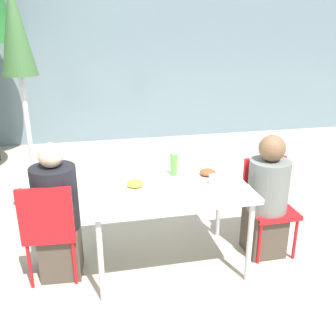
{
  "coord_description": "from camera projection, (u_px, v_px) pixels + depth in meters",
  "views": [
    {
      "loc": [
        -0.6,
        -2.73,
        1.93
      ],
      "look_at": [
        0.0,
        0.0,
        0.89
      ],
      "focal_mm": 40.0,
      "sensor_mm": 36.0,
      "label": 1
    }
  ],
  "objects": [
    {
      "name": "ground_plane",
      "position": [
        168.0,
        263.0,
        3.29
      ],
      "size": [
        24.0,
        24.0,
        0.0
      ],
      "primitive_type": "plane",
      "color": "#B2A893"
    },
    {
      "name": "bottle",
      "position": [
        174.0,
        164.0,
        3.22
      ],
      "size": [
        0.06,
        0.06,
        0.21
      ],
      "color": "#51A338",
      "rests_on": "dining_table"
    },
    {
      "name": "dining_table",
      "position": [
        168.0,
        192.0,
        3.05
      ],
      "size": [
        1.28,
        0.84,
        0.74
      ],
      "color": "white",
      "rests_on": "ground"
    },
    {
      "name": "drinking_cup",
      "position": [
        214.0,
        180.0,
        3.02
      ],
      "size": [
        0.08,
        0.08,
        0.08
      ],
      "color": "silver",
      "rests_on": "dining_table"
    },
    {
      "name": "plate_1",
      "position": [
        208.0,
        174.0,
        3.2
      ],
      "size": [
        0.25,
        0.25,
        0.07
      ],
      "color": "white",
      "rests_on": "dining_table"
    },
    {
      "name": "closed_umbrella",
      "position": [
        18.0,
        55.0,
        3.12
      ],
      "size": [
        0.36,
        0.36,
        2.31
      ],
      "color": "#333333",
      "rests_on": "ground"
    },
    {
      "name": "plate_0",
      "position": [
        135.0,
        185.0,
        2.97
      ],
      "size": [
        0.25,
        0.25,
        0.07
      ],
      "color": "white",
      "rests_on": "dining_table"
    },
    {
      "name": "salad_bowl",
      "position": [
        238.0,
        190.0,
        2.87
      ],
      "size": [
        0.19,
        0.19,
        0.06
      ],
      "color": "white",
      "rests_on": "dining_table"
    },
    {
      "name": "person_left",
      "position": [
        57.0,
        216.0,
        2.99
      ],
      "size": [
        0.35,
        0.35,
        1.14
      ],
      "rotation": [
        0.0,
        0.0,
        -0.07
      ],
      "color": "#473D33",
      "rests_on": "ground"
    },
    {
      "name": "building_facade",
      "position": [
        117.0,
        56.0,
        6.57
      ],
      "size": [
        10.0,
        0.2,
        3.0
      ],
      "color": "slate",
      "rests_on": "ground"
    },
    {
      "name": "person_right",
      "position": [
        267.0,
        200.0,
        3.29
      ],
      "size": [
        0.35,
        0.35,
        1.11
      ],
      "rotation": [
        0.0,
        0.0,
        -3.14
      ],
      "color": "#473D33",
      "rests_on": "ground"
    },
    {
      "name": "chair_left",
      "position": [
        50.0,
        225.0,
        2.92
      ],
      "size": [
        0.43,
        0.43,
        0.85
      ],
      "rotation": [
        0.0,
        0.0,
        -0.07
      ],
      "color": "red",
      "rests_on": "ground"
    },
    {
      "name": "chair_right",
      "position": [
        267.0,
        198.0,
        3.39
      ],
      "size": [
        0.4,
        0.4,
        0.85
      ],
      "rotation": [
        0.0,
        0.0,
        -3.14
      ],
      "color": "red",
      "rests_on": "ground"
    }
  ]
}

